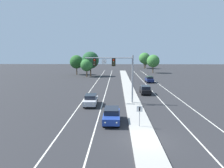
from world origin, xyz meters
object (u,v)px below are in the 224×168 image
tree_far_right_a (153,61)px  tree_far_left_b (90,60)px  car_receding_black (145,90)px  tree_far_left_c (87,65)px  median_sign_post (140,113)px  car_oncoming_blue (112,115)px  car_oncoming_silver (91,100)px  tree_far_left_a (77,62)px  tree_far_right_c (144,58)px  tree_far_right_b (146,61)px  overhead_signal_mast (117,69)px  car_receding_navy (149,79)px

tree_far_right_a → tree_far_left_b: tree_far_left_b is taller
car_receding_black → tree_far_left_c: tree_far_left_c is taller
median_sign_post → car_oncoming_blue: (-2.91, 1.66, -0.77)m
car_oncoming_silver → tree_far_left_b: size_ratio=0.55×
median_sign_post → tree_far_right_a: (11.70, 60.54, 3.05)m
tree_far_left_c → tree_far_left_a: 8.32m
tree_far_right_c → tree_far_left_a: tree_far_right_c is taller
tree_far_left_a → tree_far_right_a: bearing=13.7°
car_oncoming_silver → tree_far_right_b: (18.73, 79.01, 2.69)m
car_receding_black → tree_far_left_c: 32.50m
car_oncoming_blue → tree_far_left_c: size_ratio=0.76×
car_receding_black → car_oncoming_blue: bearing=-109.9°
car_oncoming_silver → tree_far_left_c: tree_far_left_c is taller
median_sign_post → car_oncoming_silver: size_ratio=0.49×
tree_far_right_a → tree_far_left_b: 25.84m
tree_far_right_b → tree_far_left_a: tree_far_left_a is taller
median_sign_post → tree_far_right_b: size_ratio=0.41×
tree_far_left_c → tree_far_right_c: bearing=57.5°
car_oncoming_blue → tree_far_left_b: size_ratio=0.55×
overhead_signal_mast → car_receding_navy: overhead_signal_mast is taller
median_sign_post → tree_far_left_b: 50.00m
car_oncoming_blue → tree_far_left_b: (-8.29, 46.92, 4.54)m
tree_far_right_c → car_receding_navy: bearing=-95.9°
car_receding_navy → tree_far_right_a: tree_far_right_a is taller
tree_far_left_b → tree_far_right_b: (23.73, 39.64, -1.85)m
tree_far_right_a → median_sign_post: bearing=-100.9°
tree_far_right_a → tree_far_left_c: (-23.89, -13.84, -0.81)m
overhead_signal_mast → tree_far_left_c: size_ratio=1.24×
tree_far_right_b → tree_far_right_c: bearing=-104.7°
tree_far_right_a → tree_far_right_c: size_ratio=0.89×
tree_far_right_a → tree_far_left_c: tree_far_right_a is taller
tree_far_right_a → tree_far_right_b: size_ratio=1.32×
tree_far_right_a → tree_far_left_b: bearing=-152.4°
median_sign_post → tree_far_right_c: 84.57m
median_sign_post → tree_far_right_a: size_ratio=0.31×
car_receding_navy → tree_far_left_b: bearing=140.1°
tree_far_right_c → tree_far_left_c: bearing=-122.5°
car_receding_black → tree_far_left_c: (-15.25, 28.54, 3.01)m
overhead_signal_mast → car_receding_navy: 25.37m
tree_far_right_c → tree_far_left_a: size_ratio=1.14×
tree_far_right_b → tree_far_left_a: size_ratio=0.77×
tree_far_right_a → car_receding_black: bearing=-101.5°
car_receding_navy → tree_far_left_c: 22.61m
car_oncoming_blue → tree_far_right_a: 60.78m
overhead_signal_mast → median_sign_post: size_ratio=3.30×
tree_far_right_c → tree_far_left_c: 43.91m
tree_far_right_a → tree_far_left_b: size_ratio=0.87×
tree_far_right_a → tree_far_right_c: 23.20m
overhead_signal_mast → car_oncoming_silver: bearing=-161.3°
car_receding_black → tree_far_right_c: tree_far_right_c is taller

